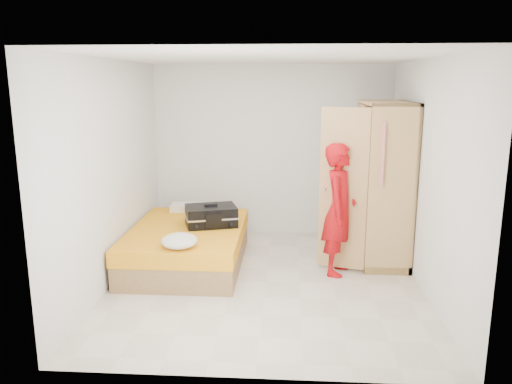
# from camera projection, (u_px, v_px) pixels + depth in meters

# --- Properties ---
(room) EXTENTS (4.00, 4.02, 2.60)m
(room) POSITION_uv_depth(u_px,v_px,m) (266.00, 175.00, 5.70)
(room) COLOR beige
(room) RESTS_ON ground
(bed) EXTENTS (1.42, 2.02, 0.50)m
(bed) POSITION_uv_depth(u_px,v_px,m) (188.00, 246.00, 6.51)
(bed) COLOR #9E7748
(bed) RESTS_ON ground
(wardrobe) EXTENTS (1.15, 1.20, 2.10)m
(wardrobe) POSITION_uv_depth(u_px,v_px,m) (380.00, 187.00, 6.51)
(wardrobe) COLOR tan
(wardrobe) RESTS_ON ground
(person) EXTENTS (0.55, 0.68, 1.63)m
(person) POSITION_uv_depth(u_px,v_px,m) (339.00, 210.00, 6.10)
(person) COLOR red
(person) RESTS_ON ground
(suitcase) EXTENTS (0.77, 0.65, 0.29)m
(suitcase) POSITION_uv_depth(u_px,v_px,m) (211.00, 216.00, 6.53)
(suitcase) COLOR black
(suitcase) RESTS_ON bed
(round_cushion) EXTENTS (0.42, 0.42, 0.16)m
(round_cushion) POSITION_uv_depth(u_px,v_px,m) (179.00, 241.00, 5.65)
(round_cushion) COLOR white
(round_cushion) RESTS_ON bed
(pillow) EXTENTS (0.55, 0.29, 0.10)m
(pillow) POSITION_uv_depth(u_px,v_px,m) (190.00, 207.00, 7.28)
(pillow) COLOR white
(pillow) RESTS_ON bed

